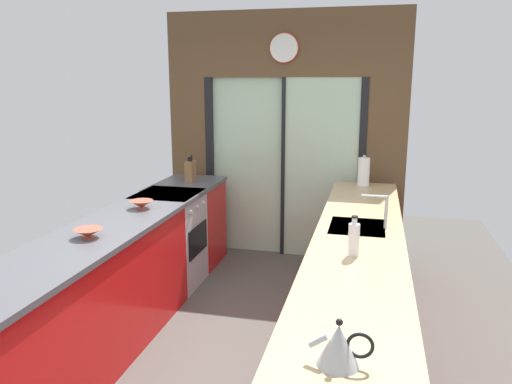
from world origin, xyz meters
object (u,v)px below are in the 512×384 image
mixing_bowl_mid (88,233)px  kettle (339,345)px  mixing_bowl_far (141,204)px  knife_block (190,171)px  paper_towel_roll (364,172)px  oven_range (170,240)px  soap_bottle (354,239)px

mixing_bowl_mid → kettle: bearing=-33.5°
mixing_bowl_mid → mixing_bowl_far: 0.81m
knife_block → paper_towel_roll: 1.79m
oven_range → mixing_bowl_mid: size_ratio=4.71×
mixing_bowl_far → knife_block: bearing=90.0°
mixing_bowl_mid → knife_block: bearing=90.0°
oven_range → soap_bottle: 2.32m
knife_block → soap_bottle: bearing=-47.1°
mixing_bowl_far → soap_bottle: (1.78, -0.76, 0.07)m
mixing_bowl_far → kettle: (1.78, -1.99, 0.04)m
oven_range → kettle: (1.80, -2.59, 0.55)m
oven_range → paper_towel_roll: 2.04m
oven_range → mixing_bowl_far: bearing=-88.2°
knife_block → oven_range: bearing=-91.9°
mixing_bowl_mid → soap_bottle: 1.78m
mixing_bowl_far → soap_bottle: 1.94m
knife_block → mixing_bowl_mid: bearing=-90.0°
knife_block → kettle: size_ratio=1.15×
soap_bottle → paper_towel_roll: size_ratio=0.80×
kettle → soap_bottle: (-0.00, 1.23, 0.03)m
oven_range → kettle: kettle is taller
knife_block → paper_towel_roll: paper_towel_roll is taller
soap_bottle → oven_range: bearing=143.1°
mixing_bowl_mid → soap_bottle: size_ratio=0.77×
kettle → mixing_bowl_mid: bearing=146.5°
paper_towel_roll → mixing_bowl_mid: bearing=-129.4°
oven_range → kettle: size_ratio=3.70×
knife_block → soap_bottle: size_ratio=1.12×
mixing_bowl_far → oven_range: bearing=91.8°
oven_range → mixing_bowl_mid: (0.02, -1.40, 0.50)m
mixing_bowl_mid → kettle: (1.78, -1.18, 0.05)m
mixing_bowl_mid → paper_towel_roll: bearing=50.6°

